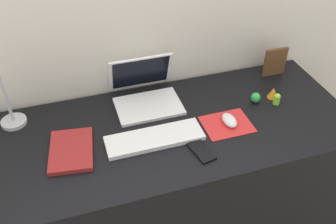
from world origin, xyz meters
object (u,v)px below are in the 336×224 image
notebook_pad (71,150)px  picture_frame (275,62)px  mouse (229,120)px  toy_figurine_lime (277,99)px  toy_figurine_orange (273,93)px  toy_figurine_green (256,98)px  keyboard (155,138)px  laptop (145,91)px  desk_lamp (5,97)px  cell_phone (201,151)px

notebook_pad → picture_frame: picture_frame is taller
mouse → toy_figurine_lime: (0.27, 0.07, 0.01)m
toy_figurine_lime → toy_figurine_orange: size_ratio=1.03×
mouse → toy_figurine_green: (0.19, 0.11, 0.00)m
toy_figurine_lime → picture_frame: bearing=63.8°
keyboard → notebook_pad: size_ratio=1.71×
laptop → toy_figurine_green: (0.49, -0.17, -0.03)m
laptop → toy_figurine_lime: bearing=-20.4°
notebook_pad → keyboard: bearing=2.5°
mouse → desk_lamp: (-0.90, 0.27, 0.14)m
toy_figurine_green → laptop: bearing=160.7°
mouse → picture_frame: bearing=37.5°
mouse → desk_lamp: size_ratio=0.29×
keyboard → desk_lamp: desk_lamp is taller
cell_phone → keyboard: bearing=130.5°
laptop → keyboard: laptop is taller
notebook_pad → toy_figurine_green: toy_figurine_green is taller
toy_figurine_green → notebook_pad: bearing=-174.8°
laptop → keyboard: bearing=-97.1°
laptop → mouse: laptop is taller
laptop → toy_figurine_green: laptop is taller
cell_phone → toy_figurine_orange: toy_figurine_orange is taller
keyboard → picture_frame: (0.73, 0.30, 0.06)m
keyboard → notebook_pad: (-0.34, 0.03, 0.00)m
cell_phone → toy_figurine_orange: 0.52m
laptop → picture_frame: laptop is taller
picture_frame → toy_figurine_lime: bearing=-116.2°
toy_figurine_lime → desk_lamp: bearing=170.3°
cell_phone → toy_figurine_green: bearing=21.3°
picture_frame → keyboard: bearing=-157.8°
cell_phone → toy_figurine_lime: size_ratio=2.26×
laptop → cell_phone: 0.43m
desk_lamp → keyboard: bearing=-25.5°
picture_frame → toy_figurine_green: bearing=-137.1°
toy_figurine_green → desk_lamp: bearing=171.8°
cell_phone → desk_lamp: (-0.72, 0.39, 0.15)m
notebook_pad → toy_figurine_green: 0.87m
keyboard → cell_phone: keyboard is taller
mouse → picture_frame: (0.38, 0.30, 0.05)m
desk_lamp → notebook_pad: 0.36m
desk_lamp → toy_figurine_green: size_ratio=6.75×
keyboard → desk_lamp: (-0.56, 0.27, 0.15)m
keyboard → mouse: bearing=0.1°
toy_figurine_green → cell_phone: bearing=-147.1°
toy_figurine_orange → desk_lamp: bearing=172.8°
desk_lamp → toy_figurine_lime: 1.20m
laptop → notebook_pad: laptop is taller
laptop → toy_figurine_green: size_ratio=6.07×
cell_phone → toy_figurine_green: 0.44m
notebook_pad → toy_figurine_lime: bearing=10.1°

